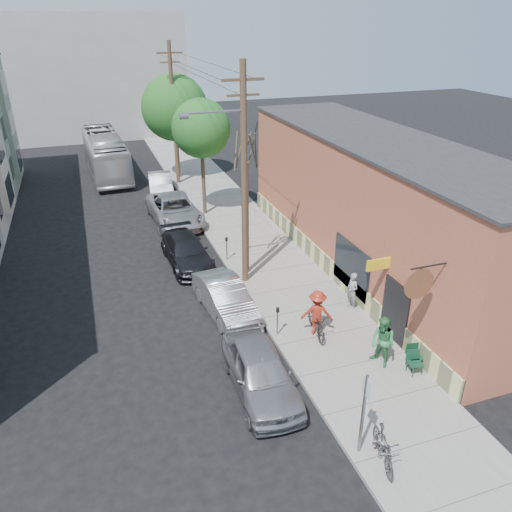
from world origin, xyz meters
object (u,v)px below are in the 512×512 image
object	(u,v)px
tree_bare	(246,220)
bus	(106,154)
parked_bike_b	(384,452)
parked_bike_a	(383,447)
car_0	(260,371)
car_1	(225,298)
car_4	(160,184)
tree_leafy_far	(175,108)
patron_green	(383,342)
sign_post	(364,407)
cyclist	(317,313)
patio_chair_a	(415,363)
patron_grey	(352,291)
car_3	(175,210)
parking_meter_near	(278,317)
tree_leafy_mid	(201,129)
utility_pole_near	(243,175)
car_2	(187,251)
patio_chair_b	(415,356)
parking_meter_far	(227,245)

from	to	relation	value
tree_bare	bus	size ratio (longest dim) A/B	0.49
parked_bike_b	parked_bike_a	bearing A→B (deg)	123.28
car_0	bus	distance (m)	28.91
car_1	car_4	world-z (taller)	same
tree_leafy_far	patron_green	size ratio (longest dim) A/B	3.94
sign_post	patron_green	bearing A→B (deg)	50.05
car_0	car_1	size ratio (longest dim) A/B	1.05
tree_leafy_far	car_1	xyz separation A→B (m)	(-2.00, -20.23, -4.71)
cyclist	parked_bike_a	bearing A→B (deg)	103.92
patio_chair_a	parked_bike_a	world-z (taller)	parked_bike_a
patron_grey	car_3	xyz separation A→B (m)	(-5.29, 12.77, -0.17)
parking_meter_near	patron_grey	xyz separation A→B (m)	(3.77, 0.82, 0.01)
tree_bare	tree_leafy_mid	xyz separation A→B (m)	(-0.00, 8.66, 2.60)
car_0	patio_chair_a	bearing A→B (deg)	-9.18
patron_grey	parked_bike_a	world-z (taller)	patron_grey
parking_meter_near	patron_grey	size ratio (longest dim) A/B	0.74
utility_pole_near	car_4	bearing A→B (deg)	96.24
patron_grey	car_2	bearing A→B (deg)	-149.29
parked_bike_a	patron_green	bearing A→B (deg)	73.61
car_2	cyclist	bearing A→B (deg)	-68.48
patio_chair_a	patron_grey	distance (m)	4.68
car_4	tree_leafy_far	bearing A→B (deg)	65.14
cyclist	car_0	size ratio (longest dim) A/B	0.40
parked_bike_a	tree_leafy_mid	bearing A→B (deg)	104.81
tree_leafy_far	parked_bike_b	bearing A→B (deg)	-90.00
patio_chair_b	parked_bike_a	size ratio (longest dim) A/B	0.48
car_3	bus	world-z (taller)	bus
parking_meter_far	patron_grey	bearing A→B (deg)	-59.49
patio_chair_a	parked_bike_a	bearing A→B (deg)	-123.88
car_0	bus	size ratio (longest dim) A/B	0.42
parking_meter_near	parked_bike_b	bearing A→B (deg)	-85.47
patio_chair_b	parking_meter_near	bearing A→B (deg)	149.21
sign_post	patio_chair_b	bearing A→B (deg)	36.07
parking_meter_far	tree_leafy_far	distance (m)	16.10
parking_meter_far	patio_chair_b	world-z (taller)	parking_meter_far
tree_leafy_mid	patio_chair_a	size ratio (longest dim) A/B	8.15
parking_meter_far	patio_chair_a	xyz separation A→B (m)	(3.74, -11.06, -0.39)
tree_leafy_mid	car_4	xyz separation A→B (m)	(-2.00, 5.08, -4.79)
car_3	car_4	bearing A→B (deg)	86.12
cyclist	bus	world-z (taller)	bus
sign_post	parking_meter_near	world-z (taller)	sign_post
car_0	tree_leafy_far	bearing A→B (deg)	87.34
patio_chair_a	car_0	bearing A→B (deg)	-178.74
parked_bike_b	car_1	world-z (taller)	car_1
patio_chair_b	bus	bearing A→B (deg)	117.11
parked_bike_b	car_4	xyz separation A→B (m)	(-2.00, 26.22, 0.18)
tree_bare	car_4	world-z (taller)	tree_bare
cyclist	patio_chair_b	bearing A→B (deg)	150.85
patron_grey	car_1	distance (m)	5.47
parking_meter_near	patio_chair_a	bearing A→B (deg)	-45.74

